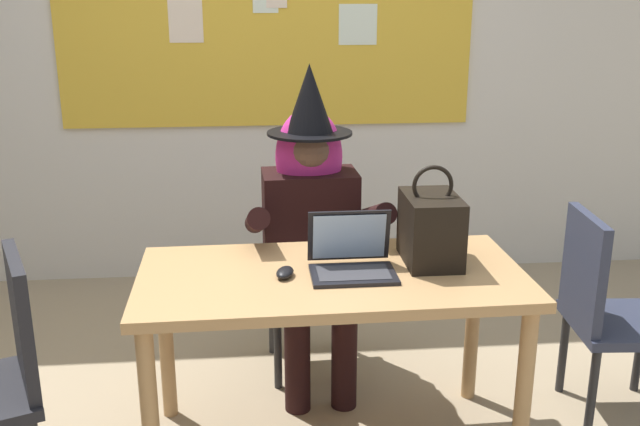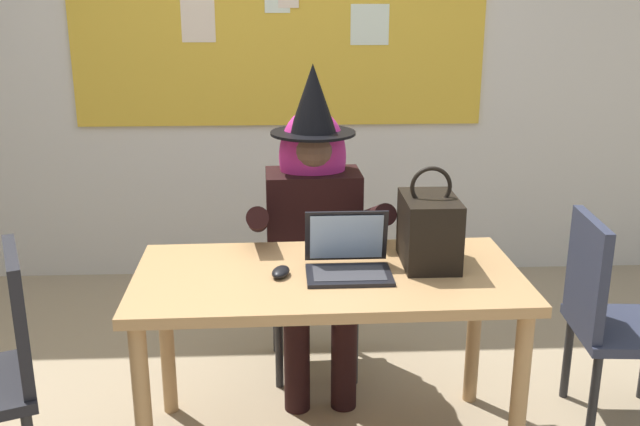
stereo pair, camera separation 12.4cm
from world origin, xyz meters
The scene contains 8 objects.
wall_back_bulletin centered at (0.00, 1.93, 1.42)m, with size 5.26×2.08×2.82m.
desk_main centered at (0.18, 0.04, 0.64)m, with size 1.43×0.73×0.73m.
chair_at_desk centered at (0.15, 0.76, 0.49)m, with size 0.44×0.44×0.88m.
person_costumed centered at (0.15, 0.64, 0.78)m, with size 0.61×0.66×1.43m.
laptop centered at (0.25, 0.05, 0.78)m, with size 0.31×0.25×0.22m.
computer_mouse centered at (0.01, 0.02, 0.75)m, with size 0.06×0.10×0.03m, color black.
handbag centered at (0.56, 0.13, 0.87)m, with size 0.20×0.30×0.38m.
chair_extra_corner centered at (1.32, 0.18, 0.49)m, with size 0.45×0.45×0.88m.
Camera 1 is at (-0.09, -2.43, 1.73)m, focal length 40.79 mm.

